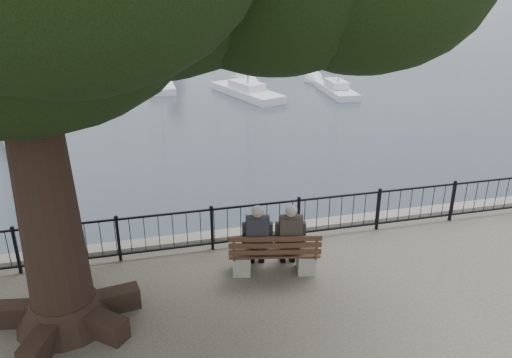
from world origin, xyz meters
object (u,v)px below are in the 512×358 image
object	(u,v)px
bench	(274,258)
person_right	(290,239)
lion_monument	(169,20)
person_left	(257,240)

from	to	relation	value
bench	person_right	world-z (taller)	person_right
bench	lion_monument	xyz separation A→B (m)	(1.92, 48.66, 0.94)
person_left	person_right	bearing A→B (deg)	-12.01
bench	lion_monument	distance (m)	48.71
bench	person_right	bearing A→B (deg)	6.41
person_left	person_right	distance (m)	0.66
bench	person_right	size ratio (longest dim) A/B	1.24
person_left	lion_monument	size ratio (longest dim) A/B	0.17
person_left	lion_monument	bearing A→B (deg)	87.36
bench	person_left	xyz separation A→B (m)	(-0.31, 0.17, 0.37)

